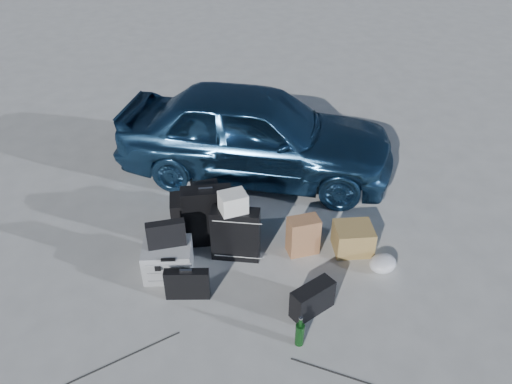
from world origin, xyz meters
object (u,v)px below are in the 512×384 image
cardboard_box (353,238)px  suitcase_right (236,234)px  suitcase_left (207,216)px  pelican_case (168,260)px  car (256,133)px  duffel_bag (205,211)px  green_bottle (300,331)px  briefcase (187,284)px

cardboard_box → suitcase_right: bearing=171.4°
suitcase_left → pelican_case: bearing=-134.0°
car → duffel_bag: size_ratio=4.58×
pelican_case → cardboard_box: size_ratio=1.20×
pelican_case → green_bottle: bearing=-38.2°
suitcase_right → green_bottle: 1.31m
suitcase_left → green_bottle: suitcase_left is taller
suitcase_right → duffel_bag: size_ratio=0.79×
car → green_bottle: car is taller
suitcase_left → duffel_bag: size_ratio=0.90×
duffel_bag → suitcase_right: bearing=-64.3°
car → duffel_bag: (-0.84, -0.96, -0.41)m
suitcase_left → suitcase_right: (0.24, -0.32, -0.05)m
cardboard_box → green_bottle: bearing=-131.5°
suitcase_left → green_bottle: size_ratio=2.18×
suitcase_left → green_bottle: bearing=-64.6°
duffel_bag → cardboard_box: (1.49, -0.82, -0.04)m
briefcase → suitcase_right: 0.75m
briefcase → suitcase_right: size_ratio=0.71×
suitcase_left → cardboard_box: 1.60m
briefcase → duffel_bag: 1.15m
car → suitcase_right: size_ratio=5.83×
briefcase → duffel_bag: (0.35, 1.10, 0.03)m
duffel_bag → suitcase_left: bearing=-86.6°
duffel_bag → pelican_case: bearing=-119.2°
car → suitcase_left: size_ratio=5.07×
duffel_bag → green_bottle: bearing=-68.6°
briefcase → green_bottle: 1.19m
green_bottle → car: bearing=84.0°
briefcase → suitcase_right: (0.58, 0.46, 0.14)m
pelican_case → green_bottle: size_ratio=1.51×
cardboard_box → briefcase: bearing=-171.4°
briefcase → duffel_bag: duffel_bag is taller
car → duffel_bag: bearing=163.9°
car → pelican_case: (-1.33, -1.68, -0.43)m
pelican_case → duffel_bag: 0.87m
briefcase → suitcase_left: bearing=80.2°
briefcase → suitcase_right: suitcase_right is taller
briefcase → cardboard_box: 1.85m
suitcase_right → cardboard_box: 1.28m
pelican_case → cardboard_box: pelican_case is taller
pelican_case → briefcase: (0.15, -0.38, -0.01)m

